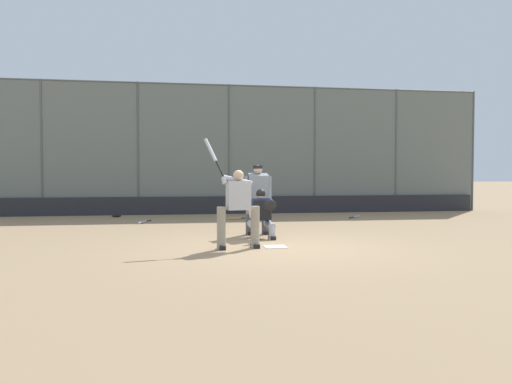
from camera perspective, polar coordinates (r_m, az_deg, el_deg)
name	(u,v)px	position (r m, az deg, el deg)	size (l,w,h in m)	color
ground_plane	(275,247)	(9.87, 2.22, -6.30)	(160.00, 160.00, 0.00)	#9E7F5B
home_plate_marker	(275,247)	(9.87, 2.22, -6.27)	(0.43, 0.43, 0.01)	white
backstop_fence	(229,147)	(18.22, -3.12, 5.19)	(19.44, 0.08, 4.69)	#515651
padding_wall	(229,205)	(18.13, -3.07, -1.50)	(18.98, 0.18, 0.63)	#28282D
bleachers_beyond	(292,197)	(21.18, 4.12, -0.53)	(13.55, 2.50, 1.48)	slate
batter_at_plate	(238,206)	(9.57, -2.10, -1.59)	(1.07, 0.60, 2.13)	gray
catcher_behind_plate	(262,213)	(11.00, 0.68, -2.44)	(0.61, 0.72, 1.11)	#B7B7BC
umpire_home	(258,197)	(11.76, 0.20, -0.63)	(0.67, 0.41, 1.65)	#4C4C51
spare_bat_near_backstop	(143,222)	(15.02, -12.76, -3.35)	(0.34, 0.88, 0.07)	black
spare_bat_by_padding	(236,218)	(15.81, -2.31, -3.04)	(0.80, 0.30, 0.07)	black
spare_bat_third_base_side	(356,217)	(16.79, 11.31, -2.78)	(0.62, 0.72, 0.07)	black
fielding_glove_on_dirt	(116,216)	(17.28, -15.68, -2.62)	(0.29, 0.22, 0.10)	black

